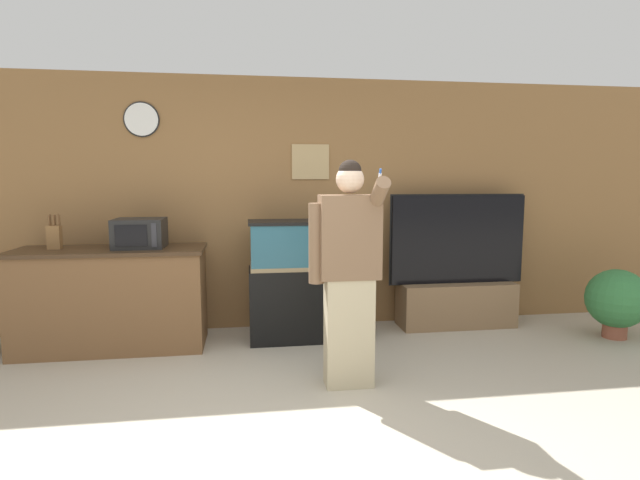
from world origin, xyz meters
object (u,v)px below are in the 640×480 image
at_px(person_standing, 348,270).
at_px(potted_plant, 617,300).
at_px(aquarium_on_stand, 304,280).
at_px(counter_island, 112,298).
at_px(microwave, 140,233).
at_px(tv_on_stand, 456,288).
at_px(knife_block, 54,236).

relative_size(person_standing, potted_plant, 2.49).
height_order(aquarium_on_stand, potted_plant, aquarium_on_stand).
relative_size(counter_island, potted_plant, 2.47).
distance_m(microwave, potted_plant, 4.64).
bearing_deg(person_standing, tv_on_stand, 42.98).
xyz_separation_m(person_standing, potted_plant, (2.85, 0.74, -0.50)).
distance_m(counter_island, microwave, 0.66).
bearing_deg(person_standing, aquarium_on_stand, 99.45).
bearing_deg(tv_on_stand, knife_block, -177.52).
relative_size(tv_on_stand, potted_plant, 2.15).
distance_m(counter_island, person_standing, 2.33).
distance_m(tv_on_stand, potted_plant, 1.53).
bearing_deg(microwave, knife_block, 178.75).
height_order(counter_island, aquarium_on_stand, aquarium_on_stand).
height_order(microwave, tv_on_stand, tv_on_stand).
bearing_deg(aquarium_on_stand, person_standing, -80.55).
bearing_deg(microwave, aquarium_on_stand, -0.16).
height_order(microwave, knife_block, knife_block).
relative_size(aquarium_on_stand, potted_plant, 1.70).
xyz_separation_m(counter_island, microwave, (0.27, 0.02, 0.60)).
relative_size(microwave, person_standing, 0.26).
bearing_deg(knife_block, microwave, -1.25).
distance_m(counter_island, knife_block, 0.76).
bearing_deg(counter_island, person_standing, -30.09).
xyz_separation_m(knife_block, aquarium_on_stand, (2.27, -0.02, -0.47)).
bearing_deg(tv_on_stand, person_standing, -137.02).
relative_size(counter_island, microwave, 3.83).
bearing_deg(tv_on_stand, aquarium_on_stand, -173.44).
xyz_separation_m(counter_island, person_standing, (1.98, -1.15, 0.42)).
bearing_deg(counter_island, tv_on_stand, 3.48).
distance_m(microwave, knife_block, 0.75).
distance_m(microwave, tv_on_stand, 3.25).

